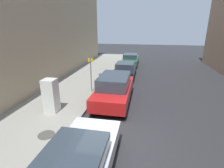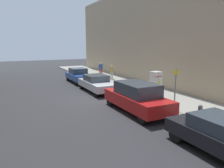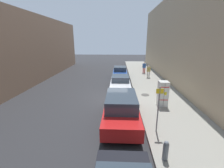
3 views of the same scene
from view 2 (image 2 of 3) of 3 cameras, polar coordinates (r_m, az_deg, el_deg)
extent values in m
plane|color=#28282B|center=(15.98, -3.23, -3.76)|extent=(80.00, 80.00, 0.00)
cube|color=gray|center=(17.89, 8.77, -2.05)|extent=(4.12, 44.00, 0.16)
cube|color=tan|center=(19.51, 17.07, 12.66)|extent=(2.27, 39.60, 9.64)
cube|color=silver|center=(16.18, 11.32, 0.05)|extent=(0.67, 0.65, 1.79)
cube|color=black|center=(15.93, 12.04, -0.14)|extent=(0.01, 0.01, 1.70)
cube|color=yellow|center=(15.95, 12.30, 0.31)|extent=(0.16, 0.01, 0.22)
cube|color=red|center=(15.83, 12.13, 1.90)|extent=(0.60, 0.01, 0.05)
cube|color=red|center=(15.99, 12.00, -1.40)|extent=(0.60, 0.01, 0.05)
cylinder|color=#47443F|center=(17.56, 4.89, -1.92)|extent=(0.70, 0.70, 0.02)
cylinder|color=slate|center=(12.90, 16.15, -1.43)|extent=(0.07, 0.07, 2.41)
cube|color=yellow|center=(12.72, 16.45, 2.98)|extent=(0.36, 0.02, 0.24)
cylinder|color=slate|center=(11.70, 21.98, -7.27)|extent=(0.22, 0.22, 0.72)
sphere|color=slate|center=(11.59, 22.11, -5.46)|extent=(0.20, 0.20, 0.20)
cylinder|color=beige|center=(23.73, 0.08, 2.30)|extent=(0.14, 0.14, 0.77)
cylinder|color=beige|center=(23.64, -0.36, 2.27)|extent=(0.14, 0.14, 0.77)
cube|color=#A8934C|center=(23.60, -0.14, 3.90)|extent=(0.45, 0.22, 0.58)
sphere|color=beige|center=(23.55, -0.14, 4.84)|extent=(0.21, 0.21, 0.21)
cylinder|color=#B73338|center=(26.02, -2.74, 3.04)|extent=(0.14, 0.14, 0.79)
cylinder|color=#B73338|center=(25.93, -3.16, 3.02)|extent=(0.14, 0.14, 0.79)
cube|color=#2D5193|center=(25.89, -2.97, 4.55)|extent=(0.46, 0.22, 0.59)
sphere|color=beige|center=(25.85, -2.98, 5.44)|extent=(0.21, 0.21, 0.21)
cube|color=#23479E|center=(22.63, -8.67, 1.99)|extent=(1.75, 4.07, 0.55)
cube|color=#2D3842|center=(22.75, -8.86, 3.42)|extent=(1.54, 1.71, 0.55)
cylinder|color=black|center=(21.58, -5.60, 0.90)|extent=(0.22, 0.70, 0.70)
cylinder|color=black|center=(21.10, -9.38, 0.59)|extent=(0.22, 0.70, 0.70)
cylinder|color=black|center=(24.25, -8.01, 1.91)|extent=(0.22, 0.70, 0.70)
cylinder|color=black|center=(23.83, -11.41, 1.66)|extent=(0.22, 0.70, 0.70)
cube|color=silver|center=(18.06, -3.88, -0.13)|extent=(1.87, 4.55, 0.55)
cube|color=#2D3842|center=(18.18, -4.17, 1.61)|extent=(1.65, 1.91, 0.50)
cylinder|color=black|center=(16.94, 0.86, -1.77)|extent=(0.22, 0.66, 0.66)
cylinder|color=black|center=(16.28, -4.20, -2.31)|extent=(0.22, 0.66, 0.66)
cylinder|color=black|center=(19.96, -3.59, 0.09)|extent=(0.22, 0.66, 0.66)
cylinder|color=black|center=(19.40, -7.99, -0.30)|extent=(0.22, 0.66, 0.66)
cube|color=red|center=(12.82, 6.53, -4.31)|extent=(1.96, 4.81, 0.70)
cube|color=#2D3842|center=(12.66, 6.60, -1.24)|extent=(1.72, 2.65, 0.70)
cylinder|color=black|center=(12.01, 14.73, -7.36)|extent=(0.22, 0.65, 0.65)
cylinder|color=black|center=(11.01, 7.96, -8.75)|extent=(0.22, 0.65, 0.65)
cylinder|color=black|center=(14.84, 5.43, -3.62)|extent=(0.22, 0.65, 0.65)
cylinder|color=black|center=(14.05, -0.49, -4.39)|extent=(0.22, 0.65, 0.65)
cube|color=#2D3842|center=(8.81, 26.54, -9.16)|extent=(1.57, 1.83, 0.50)
cylinder|color=black|center=(10.44, 22.70, -10.51)|extent=(0.22, 0.68, 0.68)
cylinder|color=black|center=(9.40, 16.44, -12.45)|extent=(0.22, 0.68, 0.68)
camera|label=1|loc=(20.92, -12.80, 11.95)|focal=28.00mm
camera|label=3|loc=(7.04, 45.38, 13.80)|focal=24.00mm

